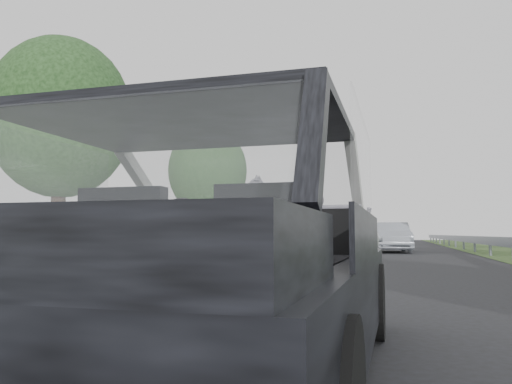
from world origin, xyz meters
The scene contains 10 objects.
ground centered at (0.00, 0.00, 0.00)m, with size 140.00×140.00×0.00m, color black.
subject_car centered at (0.00, 0.00, 0.72)m, with size 1.80×4.00×1.45m, color black.
dashboard centered at (0.00, 0.62, 0.85)m, with size 1.58×0.45×0.30m, color black.
driver_seat centered at (-0.40, -0.29, 0.88)m, with size 0.50×0.72×0.42m, color black.
passenger_seat centered at (0.40, -0.29, 0.88)m, with size 0.50×0.72×0.42m, color black.
steering_wheel centered at (-0.40, 0.33, 0.92)m, with size 0.36×0.36×0.04m, color black.
cat centered at (0.34, 0.60, 1.08)m, with size 0.58×0.18×0.26m, color #94939E.
other_car centered at (0.77, 21.03, 0.69)m, with size 1.65×4.17×1.37m, color #A3A8B5.
tree_5 centered at (-11.20, 13.10, 4.05)m, with size 5.35×5.35×8.10m, color black, non-canonical shape.
tree_6 centered at (-9.52, 24.07, 3.46)m, with size 4.56×4.56×6.91m, color black, non-canonical shape.
Camera 1 is at (1.05, -2.82, 0.84)m, focal length 35.00 mm.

